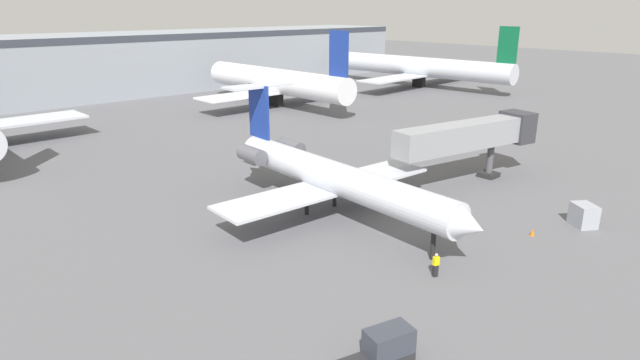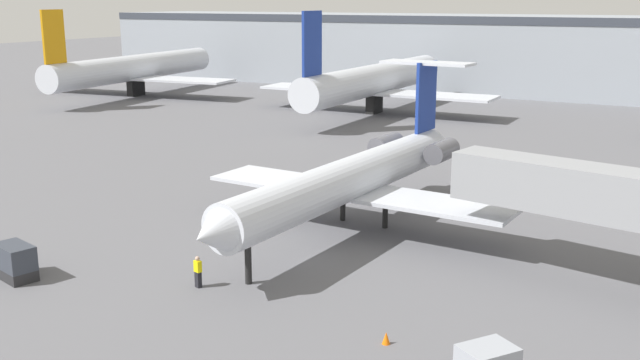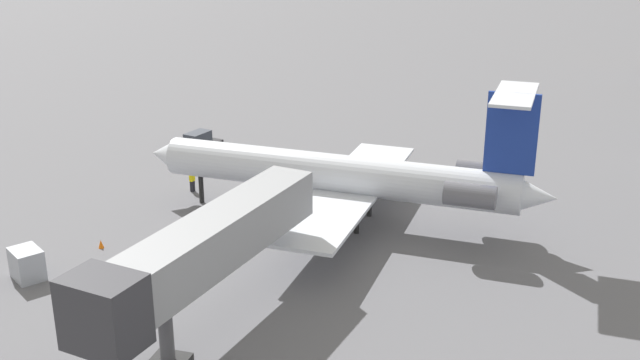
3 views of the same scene
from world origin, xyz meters
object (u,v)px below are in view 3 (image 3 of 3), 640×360
object	(u,v)px
regional_jet	(348,174)
jet_bridge	(196,254)
baggage_tug_lead	(201,143)
traffic_cone_near	(101,244)
cargo_container_uld	(27,264)
ground_crew_marshaller	(192,181)

from	to	relation	value
regional_jet	jet_bridge	world-z (taller)	regional_jet
baggage_tug_lead	traffic_cone_near	bearing A→B (deg)	6.94
jet_bridge	baggage_tug_lead	bearing A→B (deg)	-155.22
baggage_tug_lead	cargo_container_uld	world-z (taller)	baggage_tug_lead
cargo_container_uld	traffic_cone_near	xyz separation A→B (m)	(-4.96, 1.82, -0.66)
baggage_tug_lead	regional_jet	bearing A→B (deg)	54.16
baggage_tug_lead	cargo_container_uld	bearing A→B (deg)	1.58
ground_crew_marshaller	traffic_cone_near	bearing A→B (deg)	-6.05
cargo_container_uld	traffic_cone_near	size ratio (longest dim) A/B	4.65
regional_jet	ground_crew_marshaller	world-z (taller)	regional_jet
regional_jet	cargo_container_uld	xyz separation A→B (m)	(13.58, -16.08, -2.64)
baggage_tug_lead	traffic_cone_near	size ratio (longest dim) A/B	7.67
regional_jet	cargo_container_uld	world-z (taller)	regional_jet
jet_bridge	cargo_container_uld	xyz separation A→B (m)	(-3.57, -12.81, -3.97)
jet_bridge	baggage_tug_lead	distance (m)	32.50
baggage_tug_lead	traffic_cone_near	world-z (taller)	baggage_tug_lead
jet_bridge	baggage_tug_lead	xyz separation A→B (m)	(-29.27, -13.51, -4.06)
jet_bridge	ground_crew_marshaller	bearing A→B (deg)	-153.55
ground_crew_marshaller	cargo_container_uld	distance (m)	16.41
baggage_tug_lead	traffic_cone_near	distance (m)	20.90
regional_jet	baggage_tug_lead	distance (m)	20.89
ground_crew_marshaller	baggage_tug_lead	distance (m)	10.26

